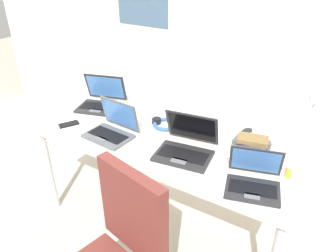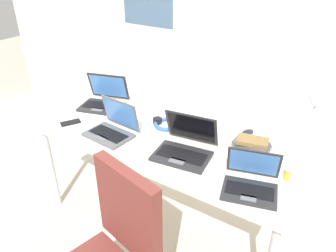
{
  "view_description": "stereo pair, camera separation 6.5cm",
  "coord_description": "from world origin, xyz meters",
  "px_view_note": "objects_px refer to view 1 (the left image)",
  "views": [
    {
      "loc": [
        0.96,
        -1.6,
        1.86
      ],
      "look_at": [
        0.0,
        0.0,
        0.82
      ],
      "focal_mm": 35.13,
      "sensor_mm": 36.0,
      "label": 1
    },
    {
      "loc": [
        1.01,
        -1.56,
        1.86
      ],
      "look_at": [
        0.0,
        0.0,
        0.82
      ],
      "focal_mm": 35.13,
      "sensor_mm": 36.0,
      "label": 2
    }
  ],
  "objects_px": {
    "laptop_front_left": "(253,181)",
    "coffee_mug": "(202,128)",
    "desk_lamp": "(309,123)",
    "computer_mouse": "(247,131)",
    "laptop_center": "(101,101)",
    "book_stack": "(252,143)",
    "laptop_back_right": "(112,129)",
    "pill_bottle": "(289,171)",
    "laptop_mid_desk": "(186,147)",
    "headphones": "(166,124)",
    "cell_phone": "(69,124)"
  },
  "relations": [
    {
      "from": "desk_lamp",
      "to": "laptop_mid_desk",
      "type": "height_order",
      "value": "desk_lamp"
    },
    {
      "from": "computer_mouse",
      "to": "laptop_center",
      "type": "bearing_deg",
      "value": -147.36
    },
    {
      "from": "desk_lamp",
      "to": "cell_phone",
      "type": "relative_size",
      "value": 2.94
    },
    {
      "from": "cell_phone",
      "to": "pill_bottle",
      "type": "relative_size",
      "value": 1.72
    },
    {
      "from": "coffee_mug",
      "to": "pill_bottle",
      "type": "bearing_deg",
      "value": -16.69
    },
    {
      "from": "laptop_mid_desk",
      "to": "laptop_back_right",
      "type": "bearing_deg",
      "value": -173.37
    },
    {
      "from": "cell_phone",
      "to": "laptop_back_right",
      "type": "bearing_deg",
      "value": 36.87
    },
    {
      "from": "laptop_front_left",
      "to": "coffee_mug",
      "type": "bearing_deg",
      "value": 142.07
    },
    {
      "from": "pill_bottle",
      "to": "laptop_back_right",
      "type": "bearing_deg",
      "value": -172.58
    },
    {
      "from": "cell_phone",
      "to": "book_stack",
      "type": "relative_size",
      "value": 0.6
    },
    {
      "from": "coffee_mug",
      "to": "computer_mouse",
      "type": "bearing_deg",
      "value": 31.67
    },
    {
      "from": "headphones",
      "to": "laptop_mid_desk",
      "type": "bearing_deg",
      "value": -38.96
    },
    {
      "from": "laptop_mid_desk",
      "to": "headphones",
      "type": "relative_size",
      "value": 1.73
    },
    {
      "from": "laptop_back_right",
      "to": "coffee_mug",
      "type": "distance_m",
      "value": 0.6
    },
    {
      "from": "computer_mouse",
      "to": "book_stack",
      "type": "relative_size",
      "value": 0.43
    },
    {
      "from": "laptop_mid_desk",
      "to": "laptop_back_right",
      "type": "relative_size",
      "value": 1.15
    },
    {
      "from": "desk_lamp",
      "to": "laptop_front_left",
      "type": "bearing_deg",
      "value": -107.47
    },
    {
      "from": "desk_lamp",
      "to": "laptop_center",
      "type": "height_order",
      "value": "desk_lamp"
    },
    {
      "from": "laptop_front_left",
      "to": "coffee_mug",
      "type": "relative_size",
      "value": 2.95
    },
    {
      "from": "laptop_center",
      "to": "laptop_mid_desk",
      "type": "bearing_deg",
      "value": -15.28
    },
    {
      "from": "desk_lamp",
      "to": "laptop_center",
      "type": "bearing_deg",
      "value": -174.1
    },
    {
      "from": "laptop_center",
      "to": "cell_phone",
      "type": "relative_size",
      "value": 2.89
    },
    {
      "from": "laptop_back_right",
      "to": "laptop_center",
      "type": "relative_size",
      "value": 0.82
    },
    {
      "from": "laptop_mid_desk",
      "to": "headphones",
      "type": "height_order",
      "value": "laptop_mid_desk"
    },
    {
      "from": "laptop_back_right",
      "to": "coffee_mug",
      "type": "relative_size",
      "value": 2.84
    },
    {
      "from": "laptop_front_left",
      "to": "book_stack",
      "type": "bearing_deg",
      "value": 108.93
    },
    {
      "from": "book_stack",
      "to": "laptop_center",
      "type": "bearing_deg",
      "value": -178.92
    },
    {
      "from": "laptop_center",
      "to": "headphones",
      "type": "bearing_deg",
      "value": -0.83
    },
    {
      "from": "desk_lamp",
      "to": "laptop_mid_desk",
      "type": "bearing_deg",
      "value": -147.19
    },
    {
      "from": "pill_bottle",
      "to": "book_stack",
      "type": "relative_size",
      "value": 0.35
    },
    {
      "from": "cell_phone",
      "to": "coffee_mug",
      "type": "height_order",
      "value": "coffee_mug"
    },
    {
      "from": "laptop_back_right",
      "to": "computer_mouse",
      "type": "distance_m",
      "value": 0.9
    },
    {
      "from": "laptop_center",
      "to": "book_stack",
      "type": "distance_m",
      "value": 1.2
    },
    {
      "from": "laptop_mid_desk",
      "to": "laptop_center",
      "type": "height_order",
      "value": "same"
    },
    {
      "from": "laptop_front_left",
      "to": "laptop_back_right",
      "type": "xyz_separation_m",
      "value": [
        -0.97,
        0.04,
        0.0
      ]
    },
    {
      "from": "desk_lamp",
      "to": "laptop_center",
      "type": "relative_size",
      "value": 1.02
    },
    {
      "from": "pill_bottle",
      "to": "coffee_mug",
      "type": "bearing_deg",
      "value": 163.31
    },
    {
      "from": "desk_lamp",
      "to": "laptop_back_right",
      "type": "height_order",
      "value": "desk_lamp"
    },
    {
      "from": "desk_lamp",
      "to": "coffee_mug",
      "type": "xyz_separation_m",
      "value": [
        -0.62,
        -0.12,
        -0.15
      ]
    },
    {
      "from": "book_stack",
      "to": "headphones",
      "type": "bearing_deg",
      "value": -177.09
    },
    {
      "from": "laptop_front_left",
      "to": "laptop_center",
      "type": "distance_m",
      "value": 1.36
    },
    {
      "from": "computer_mouse",
      "to": "laptop_back_right",
      "type": "bearing_deg",
      "value": -124.34
    },
    {
      "from": "laptop_back_right",
      "to": "pill_bottle",
      "type": "height_order",
      "value": "laptop_back_right"
    },
    {
      "from": "headphones",
      "to": "cell_phone",
      "type": "bearing_deg",
      "value": -150.47
    },
    {
      "from": "computer_mouse",
      "to": "book_stack",
      "type": "xyz_separation_m",
      "value": [
        0.09,
        -0.16,
        0.02
      ]
    },
    {
      "from": "laptop_center",
      "to": "book_stack",
      "type": "bearing_deg",
      "value": 1.08
    },
    {
      "from": "laptop_front_left",
      "to": "book_stack",
      "type": "height_order",
      "value": "laptop_front_left"
    },
    {
      "from": "laptop_center",
      "to": "computer_mouse",
      "type": "relative_size",
      "value": 4.09
    },
    {
      "from": "laptop_center",
      "to": "coffee_mug",
      "type": "height_order",
      "value": "laptop_center"
    },
    {
      "from": "coffee_mug",
      "to": "desk_lamp",
      "type": "bearing_deg",
      "value": 11.25
    }
  ]
}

